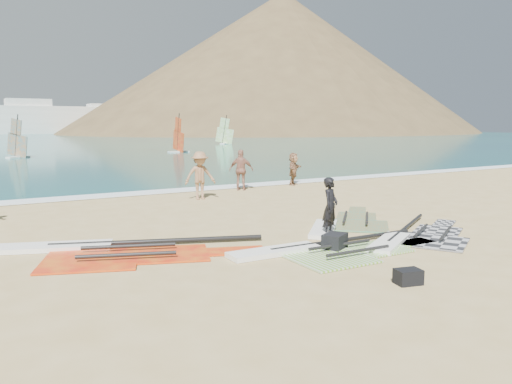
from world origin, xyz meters
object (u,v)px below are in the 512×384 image
gear_bag_near (335,242)px  beachgoer_mid (200,175)px  rig_grey (415,237)px  rig_orange (342,223)px  rig_red (107,251)px  beachgoer_right (293,169)px  gear_bag_far (408,277)px  rig_green (323,251)px  person_wetsuit (330,207)px  beachgoer_back (241,170)px

gear_bag_near → beachgoer_mid: size_ratio=0.32×
rig_grey → rig_orange: size_ratio=1.07×
gear_bag_near → beachgoer_mid: (0.62, 9.18, 0.77)m
beachgoer_mid → rig_red: bearing=-119.8°
rig_red → beachgoer_right: size_ratio=3.89×
rig_grey → gear_bag_far: size_ratio=10.54×
rig_orange → rig_green: bearing=175.9°
rig_red → person_wetsuit: (5.68, -1.34, 0.76)m
gear_bag_near → person_wetsuit: size_ratio=0.39×
rig_green → beachgoer_back: (3.82, 10.80, 0.89)m
rig_grey → person_wetsuit: size_ratio=3.17×
rig_green → rig_grey: bearing=-1.0°
rig_green → beachgoer_back: beachgoer_back is taller
rig_grey → beachgoer_right: (4.02, 11.34, 0.76)m
gear_bag_near → beachgoer_back: (3.39, 10.72, 0.74)m
gear_bag_near → gear_bag_far: (-0.49, -2.76, -0.05)m
person_wetsuit → gear_bag_near: bearing=-155.3°
rig_orange → rig_red: 7.02m
rig_grey → rig_red: bearing=129.1°
gear_bag_far → beachgoer_mid: size_ratio=0.25×
beachgoer_mid → beachgoer_right: size_ratio=1.20×
rig_green → person_wetsuit: size_ratio=3.38×
beachgoer_mid → person_wetsuit: bearing=-78.6°
beachgoer_back → beachgoer_right: beachgoer_back is taller
gear_bag_near → gear_bag_far: gear_bag_near is taller
rig_green → beachgoer_right: size_ratio=3.38×
beachgoer_right → rig_grey: bearing=-150.0°
rig_grey → beachgoer_mid: size_ratio=2.64×
gear_bag_near → beachgoer_right: beachgoer_right is taller
rig_grey → beachgoer_back: bearing=55.4°
person_wetsuit → beachgoer_right: bearing=29.3°
rig_orange → person_wetsuit: (-1.33, -1.05, 0.76)m
rig_orange → beachgoer_back: 8.58m
rig_orange → person_wetsuit: size_ratio=2.95×
rig_green → beachgoer_mid: bearing=85.1°
rig_grey → rig_orange: rig_orange is taller
rig_orange → rig_red: (-7.01, 0.29, 0.00)m
rig_orange → beachgoer_right: (4.43, 8.85, 0.76)m
gear_bag_near → gear_bag_far: bearing=-100.0°
rig_orange → beachgoer_right: size_ratio=2.95×
rig_grey → gear_bag_near: bearing=144.9°
rig_red → person_wetsuit: person_wetsuit is taller
rig_grey → beachgoer_mid: 9.64m
gear_bag_far → rig_green: bearing=88.6°
gear_bag_far → person_wetsuit: (1.34, 3.99, 0.66)m
rig_red → beachgoer_mid: beachgoer_mid is taller
beachgoer_right → rig_green: bearing=-162.6°
rig_red → beachgoer_right: (11.44, 8.56, 0.76)m
gear_bag_far → rig_orange: bearing=62.1°
rig_grey → beachgoer_back: size_ratio=2.73×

